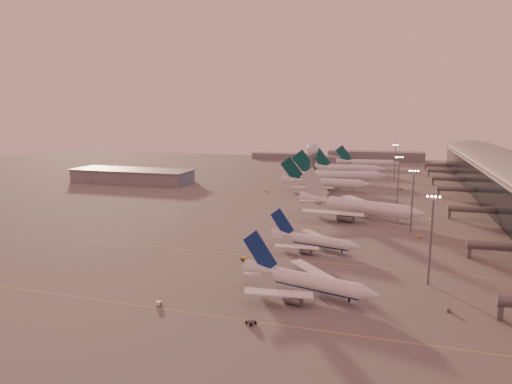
# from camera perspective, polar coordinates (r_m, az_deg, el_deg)

# --- Properties ---
(ground) EXTENTS (700.00, 700.00, 0.00)m
(ground) POSITION_cam_1_polar(r_m,az_deg,el_deg) (141.79, -3.69, -8.94)
(ground) COLOR #605D5D
(ground) RESTS_ON ground
(taxiway_markings) EXTENTS (180.00, 185.25, 0.02)m
(taxiway_markings) POSITION_cam_1_polar(r_m,az_deg,el_deg) (187.98, 11.07, -4.38)
(taxiway_markings) COLOR gold
(taxiway_markings) RESTS_ON ground
(hangar) EXTENTS (82.00, 27.00, 8.50)m
(hangar) POSITION_cam_1_polar(r_m,az_deg,el_deg) (316.71, -15.20, 2.02)
(hangar) COLOR slate
(hangar) RESTS_ON ground
(radar_tower) EXTENTS (6.40, 6.40, 31.10)m
(radar_tower) POSITION_cam_1_polar(r_m,az_deg,el_deg) (250.39, 7.07, 4.13)
(radar_tower) COLOR slate
(radar_tower) RESTS_ON ground
(mast_a) EXTENTS (3.60, 0.56, 25.00)m
(mast_a) POSITION_cam_1_polar(r_m,az_deg,el_deg) (129.90, 21.04, -5.04)
(mast_a) COLOR slate
(mast_a) RESTS_ON ground
(mast_b) EXTENTS (3.60, 0.56, 25.00)m
(mast_b) POSITION_cam_1_polar(r_m,az_deg,el_deg) (183.44, 18.97, -0.70)
(mast_b) COLOR slate
(mast_b) RESTS_ON ground
(mast_c) EXTENTS (3.60, 0.56, 25.00)m
(mast_c) POSITION_cam_1_polar(r_m,az_deg,el_deg) (237.66, 17.36, 1.69)
(mast_c) COLOR slate
(mast_c) RESTS_ON ground
(mast_d) EXTENTS (3.60, 0.56, 25.00)m
(mast_d) POSITION_cam_1_polar(r_m,az_deg,el_deg) (327.05, 16.96, 3.83)
(mast_d) COLOR slate
(mast_d) RESTS_ON ground
(distant_horizon) EXTENTS (165.00, 37.50, 9.00)m
(distant_horizon) POSITION_cam_1_polar(r_m,az_deg,el_deg) (454.80, 11.22, 4.41)
(distant_horizon) COLOR slate
(distant_horizon) RESTS_ON ground
(narrowbody_near) EXTENTS (37.05, 29.18, 14.78)m
(narrowbody_near) POSITION_cam_1_polar(r_m,az_deg,el_deg) (118.71, 6.41, -11.26)
(narrowbody_near) COLOR white
(narrowbody_near) RESTS_ON ground
(narrowbody_mid) EXTENTS (32.51, 25.64, 12.91)m
(narrowbody_mid) POSITION_cam_1_polar(r_m,az_deg,el_deg) (156.21, 7.30, -6.21)
(narrowbody_mid) COLOR white
(narrowbody_mid) RESTS_ON ground
(widebody_white) EXTENTS (56.71, 44.66, 20.82)m
(widebody_white) POSITION_cam_1_polar(r_m,az_deg,el_deg) (206.77, 12.70, -2.12)
(widebody_white) COLOR white
(widebody_white) RESTS_ON ground
(greentail_a) EXTENTS (54.12, 43.70, 19.65)m
(greentail_a) POSITION_cam_1_polar(r_m,az_deg,el_deg) (274.15, 8.66, 0.90)
(greentail_a) COLOR white
(greentail_a) RESTS_ON ground
(greentail_b) EXTENTS (60.33, 48.09, 22.40)m
(greentail_b) POSITION_cam_1_polar(r_m,az_deg,el_deg) (302.07, 10.45, 1.76)
(greentail_b) COLOR white
(greentail_b) RESTS_ON ground
(greentail_c) EXTENTS (54.75, 44.04, 19.90)m
(greentail_c) POSITION_cam_1_polar(r_m,az_deg,el_deg) (347.66, 11.50, 2.70)
(greentail_c) COLOR white
(greentail_c) RESTS_ON ground
(greentail_d) EXTENTS (52.30, 42.10, 19.00)m
(greentail_d) POSITION_cam_1_polar(r_m,az_deg,el_deg) (393.64, 13.74, 3.41)
(greentail_d) COLOR white
(greentail_d) RESTS_ON ground
(gsv_truck_a) EXTENTS (5.97, 3.26, 2.28)m
(gsv_truck_a) POSITION_cam_1_polar(r_m,az_deg,el_deg) (114.37, -11.86, -13.25)
(gsv_truck_a) COLOR silver
(gsv_truck_a) RESTS_ON ground
(gsv_tug_near) EXTENTS (4.15, 4.69, 1.15)m
(gsv_tug_near) POSITION_cam_1_polar(r_m,az_deg,el_deg) (103.50, -0.63, -15.95)
(gsv_tug_near) COLOR #585B5D
(gsv_tug_near) RESTS_ON ground
(gsv_catering_a) EXTENTS (4.43, 2.26, 3.56)m
(gsv_catering_a) POSITION_cam_1_polar(r_m,az_deg,el_deg) (117.81, 23.06, -12.83)
(gsv_catering_a) COLOR #585B5D
(gsv_catering_a) RESTS_ON ground
(gsv_tug_mid) EXTENTS (4.25, 4.41, 1.10)m
(gsv_tug_mid) POSITION_cam_1_polar(r_m,az_deg,el_deg) (144.02, -1.50, -8.39)
(gsv_tug_mid) COLOR gold
(gsv_tug_mid) RESTS_ON ground
(gsv_truck_b) EXTENTS (5.03, 2.91, 1.92)m
(gsv_truck_b) POSITION_cam_1_polar(r_m,az_deg,el_deg) (179.64, 19.80, -5.14)
(gsv_truck_b) COLOR gold
(gsv_truck_b) RESTS_ON ground
(gsv_truck_c) EXTENTS (6.23, 4.90, 2.41)m
(gsv_truck_c) POSITION_cam_1_polar(r_m,az_deg,el_deg) (188.83, 2.75, -3.76)
(gsv_truck_c) COLOR silver
(gsv_truck_c) RESTS_ON ground
(gsv_catering_b) EXTENTS (5.40, 3.72, 4.06)m
(gsv_catering_b) POSITION_cam_1_polar(r_m,az_deg,el_deg) (210.62, 21.10, -2.76)
(gsv_catering_b) COLOR silver
(gsv_catering_b) RESTS_ON ground
(gsv_tug_far) EXTENTS (4.46, 4.48, 1.13)m
(gsv_tug_far) POSITION_cam_1_polar(r_m,az_deg,el_deg) (233.56, 7.79, -1.36)
(gsv_tug_far) COLOR silver
(gsv_tug_far) RESTS_ON ground
(gsv_truck_d) EXTENTS (2.87, 5.99, 2.32)m
(gsv_truck_d) POSITION_cam_1_polar(r_m,az_deg,el_deg) (267.48, 1.28, 0.29)
(gsv_truck_d) COLOR silver
(gsv_truck_d) RESTS_ON ground
(gsv_tug_hangar) EXTENTS (3.92, 2.68, 1.04)m
(gsv_tug_hangar) POSITION_cam_1_polar(r_m,az_deg,el_deg) (287.95, 17.63, 0.38)
(gsv_tug_hangar) COLOR gold
(gsv_tug_hangar) RESTS_ON ground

